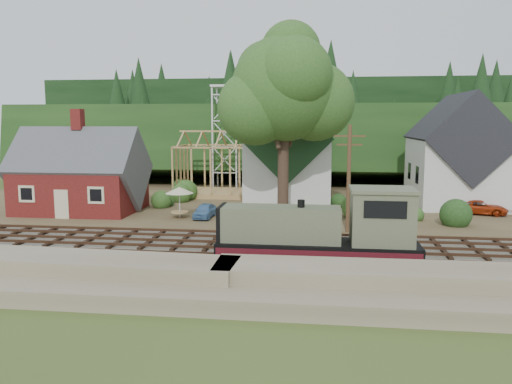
# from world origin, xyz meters

# --- Properties ---
(ground) EXTENTS (140.00, 140.00, 0.00)m
(ground) POSITION_xyz_m (0.00, 0.00, 0.00)
(ground) COLOR #384C1E
(ground) RESTS_ON ground
(embankment) EXTENTS (64.00, 5.00, 1.60)m
(embankment) POSITION_xyz_m (0.00, -8.50, 0.00)
(embankment) COLOR #7F7259
(embankment) RESTS_ON ground
(railroad_bed) EXTENTS (64.00, 11.00, 0.16)m
(railroad_bed) POSITION_xyz_m (0.00, 0.00, 0.08)
(railroad_bed) COLOR #726B5B
(railroad_bed) RESTS_ON ground
(village_flat) EXTENTS (64.00, 26.00, 0.30)m
(village_flat) POSITION_xyz_m (0.00, 18.00, 0.15)
(village_flat) COLOR brown
(village_flat) RESTS_ON ground
(hillside) EXTENTS (70.00, 28.96, 12.74)m
(hillside) POSITION_xyz_m (0.00, 42.00, 0.00)
(hillside) COLOR #1E3F19
(hillside) RESTS_ON ground
(ridge) EXTENTS (80.00, 20.00, 12.00)m
(ridge) POSITION_xyz_m (0.00, 58.00, 0.00)
(ridge) COLOR black
(ridge) RESTS_ON ground
(depot) EXTENTS (10.80, 7.41, 9.00)m
(depot) POSITION_xyz_m (-16.00, 11.00, 3.21)
(depot) COLOR #531613
(depot) RESTS_ON village_flat
(church) EXTENTS (8.40, 15.17, 13.00)m
(church) POSITION_xyz_m (2.00, 19.68, 5.18)
(church) COLOR silver
(church) RESTS_ON village_flat
(farmhouse) EXTENTS (8.40, 10.80, 10.60)m
(farmhouse) POSITION_xyz_m (18.00, 19.00, 4.87)
(farmhouse) COLOR silver
(farmhouse) RESTS_ON village_flat
(timber_frame) EXTENTS (8.20, 6.20, 6.99)m
(timber_frame) POSITION_xyz_m (-6.00, 22.00, 3.27)
(timber_frame) COLOR tan
(timber_frame) RESTS_ON village_flat
(lattice_tower) EXTENTS (3.20, 3.20, 12.12)m
(lattice_tower) POSITION_xyz_m (-6.00, 28.00, 10.03)
(lattice_tower) COLOR silver
(lattice_tower) RESTS_ON village_flat
(big_tree) EXTENTS (10.90, 8.40, 14.70)m
(big_tree) POSITION_xyz_m (2.17, 10.08, 10.22)
(big_tree) COLOR #38281E
(big_tree) RESTS_ON village_flat
(telegraph_pole_near) EXTENTS (2.20, 0.28, 8.00)m
(telegraph_pole_near) POSITION_xyz_m (7.00, 5.20, 4.25)
(telegraph_pole_near) COLOR #4C331E
(telegraph_pole_near) RESTS_ON ground
(locomotive) EXTENTS (11.06, 2.76, 4.45)m
(locomotive) POSITION_xyz_m (5.27, -3.00, 2.00)
(locomotive) COLOR black
(locomotive) RESTS_ON railroad_bed
(car_blue) EXTENTS (1.54, 3.54, 1.19)m
(car_blue) POSITION_xyz_m (-4.44, 9.34, 0.89)
(car_blue) COLOR #5686B9
(car_blue) RESTS_ON village_flat
(car_green) EXTENTS (3.76, 2.11, 1.17)m
(car_green) POSITION_xyz_m (-17.99, 8.52, 0.89)
(car_green) COLOR #80B47D
(car_green) RESTS_ON village_flat
(car_red) EXTENTS (4.70, 3.07, 1.20)m
(car_red) POSITION_xyz_m (18.80, 13.81, 0.90)
(car_red) COLOR #AA2F0D
(car_red) RESTS_ON village_flat
(patio_set) EXTENTS (2.31, 2.31, 2.57)m
(patio_set) POSITION_xyz_m (-6.51, 9.11, 2.49)
(patio_set) COLOR silver
(patio_set) RESTS_ON village_flat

